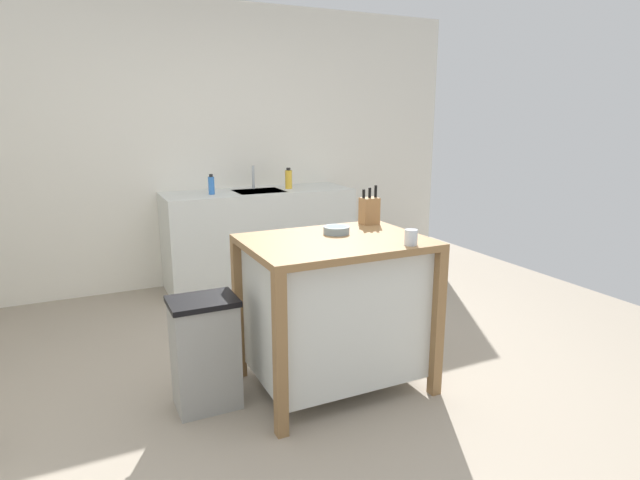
% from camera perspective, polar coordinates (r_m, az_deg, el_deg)
% --- Properties ---
extents(ground_plane, '(6.17, 6.17, 0.00)m').
position_cam_1_polar(ground_plane, '(3.12, 0.59, -17.03)').
color(ground_plane, gray).
rests_on(ground_plane, ground).
extents(wall_back, '(5.17, 0.10, 2.60)m').
position_cam_1_polar(wall_back, '(5.09, -12.19, 10.00)').
color(wall_back, silver).
rests_on(wall_back, ground).
extents(kitchen_island, '(1.01, 0.76, 0.90)m').
position_cam_1_polar(kitchen_island, '(3.06, 1.62, -7.15)').
color(kitchen_island, olive).
rests_on(kitchen_island, ground).
extents(knife_block, '(0.11, 0.09, 0.25)m').
position_cam_1_polar(knife_block, '(3.35, 5.43, 3.27)').
color(knife_block, '#9E7042').
rests_on(knife_block, kitchen_island).
extents(bowl_ceramic_wide, '(0.15, 0.15, 0.04)m').
position_cam_1_polar(bowl_ceramic_wide, '(3.07, 1.81, 1.13)').
color(bowl_ceramic_wide, gray).
rests_on(bowl_ceramic_wide, kitchen_island).
extents(drinking_cup, '(0.07, 0.07, 0.09)m').
position_cam_1_polar(drinking_cup, '(2.83, 9.95, 0.29)').
color(drinking_cup, silver).
rests_on(drinking_cup, kitchen_island).
extents(trash_bin, '(0.36, 0.28, 0.63)m').
position_cam_1_polar(trash_bin, '(2.98, -12.47, -11.97)').
color(trash_bin, gray).
rests_on(trash_bin, ground).
extents(sink_counter, '(1.75, 0.60, 0.90)m').
position_cam_1_polar(sink_counter, '(4.98, -6.64, 0.28)').
color(sink_counter, silver).
rests_on(sink_counter, ground).
extents(sink_faucet, '(0.02, 0.02, 0.22)m').
position_cam_1_polar(sink_faucet, '(5.01, -7.33, 6.84)').
color(sink_faucet, '#B7BCC1').
rests_on(sink_faucet, sink_counter).
extents(bottle_spray_cleaner, '(0.05, 0.05, 0.18)m').
position_cam_1_polar(bottle_spray_cleaner, '(4.71, -11.83, 5.91)').
color(bottle_spray_cleaner, blue).
rests_on(bottle_spray_cleaner, sink_counter).
extents(bottle_hand_soap, '(0.07, 0.07, 0.20)m').
position_cam_1_polar(bottle_hand_soap, '(5.00, -3.47, 6.70)').
color(bottle_hand_soap, yellow).
rests_on(bottle_hand_soap, sink_counter).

